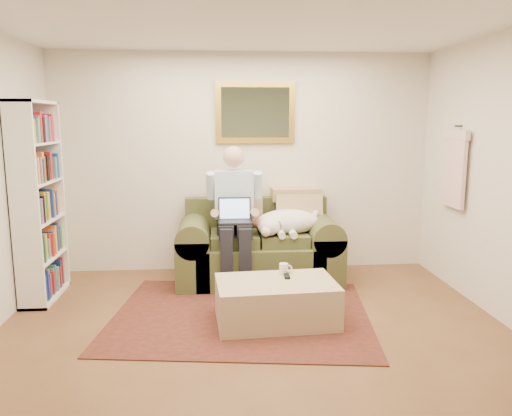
{
  "coord_description": "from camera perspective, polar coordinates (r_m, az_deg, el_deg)",
  "views": [
    {
      "loc": [
        -0.29,
        -3.49,
        1.8
      ],
      "look_at": [
        0.07,
        1.37,
        0.95
      ],
      "focal_mm": 35.0,
      "sensor_mm": 36.0,
      "label": 1
    }
  ],
  "objects": [
    {
      "name": "room_shell",
      "position": [
        3.89,
        0.03,
        2.5
      ],
      "size": [
        4.51,
        5.0,
        2.61
      ],
      "color": "brown",
      "rests_on": "ground"
    },
    {
      "name": "rug",
      "position": [
        4.8,
        -1.72,
        -12.08
      ],
      "size": [
        2.59,
        2.18,
        0.01
      ],
      "primitive_type": "cube",
      "rotation": [
        0.0,
        0.0,
        -0.13
      ],
      "color": "#301E13",
      "rests_on": "room_shell"
    },
    {
      "name": "sofa",
      "position": [
        5.71,
        0.26,
        -5.18
      ],
      "size": [
        1.82,
        0.92,
        1.09
      ],
      "color": "#3F4826",
      "rests_on": "room_shell"
    },
    {
      "name": "seated_man",
      "position": [
        5.43,
        -2.46,
        -1.1
      ],
      "size": [
        0.6,
        0.85,
        1.53
      ],
      "primitive_type": null,
      "color": "#8CB3D8",
      "rests_on": "sofa"
    },
    {
      "name": "laptop",
      "position": [
        5.36,
        -2.44,
        -0.86
      ],
      "size": [
        0.35,
        0.28,
        0.26
      ],
      "color": "black",
      "rests_on": "seated_man"
    },
    {
      "name": "sleeping_dog",
      "position": [
        5.57,
        3.69,
        -1.57
      ],
      "size": [
        0.75,
        0.47,
        0.28
      ],
      "primitive_type": null,
      "color": "white",
      "rests_on": "sofa"
    },
    {
      "name": "ottoman",
      "position": [
        4.58,
        2.31,
        -10.67
      ],
      "size": [
        1.1,
        0.75,
        0.39
      ],
      "primitive_type": "cube",
      "rotation": [
        0.0,
        0.0,
        0.07
      ],
      "color": "tan",
      "rests_on": "room_shell"
    },
    {
      "name": "coffee_mug",
      "position": [
        4.72,
        3.18,
        -6.94
      ],
      "size": [
        0.08,
        0.08,
        0.1
      ],
      "primitive_type": "cylinder",
      "color": "white",
      "rests_on": "ottoman"
    },
    {
      "name": "tv_remote",
      "position": [
        4.64,
        3.54,
        -7.75
      ],
      "size": [
        0.06,
        0.15,
        0.02
      ],
      "primitive_type": "cube",
      "rotation": [
        0.0,
        0.0,
        -0.04
      ],
      "color": "black",
      "rests_on": "ottoman"
    },
    {
      "name": "bookshelf",
      "position": [
        5.46,
        -23.6,
        0.64
      ],
      "size": [
        0.28,
        0.8,
        2.0
      ],
      "primitive_type": null,
      "color": "white",
      "rests_on": "room_shell"
    },
    {
      "name": "wall_mirror",
      "position": [
        5.98,
        -0.09,
        10.86
      ],
      "size": [
        0.94,
        0.04,
        0.72
      ],
      "color": "gold",
      "rests_on": "room_shell"
    },
    {
      "name": "hanging_shirt",
      "position": [
        5.68,
        21.68,
        4.66
      ],
      "size": [
        0.06,
        0.52,
        0.9
      ],
      "primitive_type": null,
      "color": "beige",
      "rests_on": "room_shell"
    }
  ]
}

